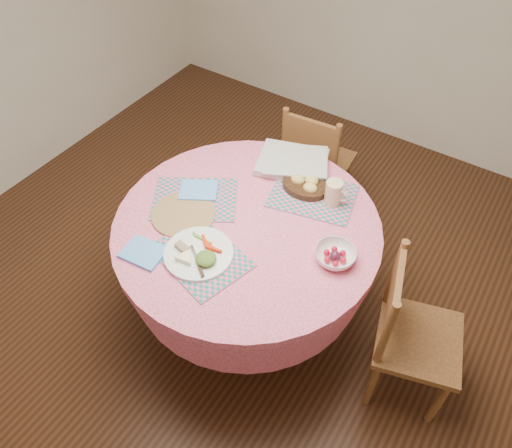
# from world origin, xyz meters

# --- Properties ---
(ground) EXTENTS (4.00, 4.00, 0.00)m
(ground) POSITION_xyz_m (0.00, 0.00, 0.00)
(ground) COLOR #331C0F
(ground) RESTS_ON ground
(room_envelope) EXTENTS (4.01, 4.01, 2.71)m
(room_envelope) POSITION_xyz_m (0.00, 0.00, 1.71)
(room_envelope) COLOR silver
(room_envelope) RESTS_ON ground
(dining_table) EXTENTS (1.24, 1.24, 0.75)m
(dining_table) POSITION_xyz_m (0.00, 0.00, 0.56)
(dining_table) COLOR pink
(dining_table) RESTS_ON ground
(chair_right) EXTENTS (0.47, 0.48, 0.85)m
(chair_right) POSITION_xyz_m (0.83, 0.08, 0.45)
(chair_right) COLOR brown
(chair_right) RESTS_ON ground
(chair_back) EXTENTS (0.42, 0.40, 0.84)m
(chair_back) POSITION_xyz_m (-0.11, 0.90, 0.44)
(chair_back) COLOR brown
(chair_back) RESTS_ON ground
(placemat_front) EXTENTS (0.47, 0.40, 0.01)m
(placemat_front) POSITION_xyz_m (-0.06, -0.27, 0.75)
(placemat_front) COLOR #157870
(placemat_front) RESTS_ON dining_table
(placemat_left) EXTENTS (0.50, 0.46, 0.01)m
(placemat_left) POSITION_xyz_m (-0.30, -0.00, 0.75)
(placemat_left) COLOR #157870
(placemat_left) RESTS_ON dining_table
(placemat_back) EXTENTS (0.46, 0.38, 0.01)m
(placemat_back) POSITION_xyz_m (0.16, 0.33, 0.75)
(placemat_back) COLOR #157870
(placemat_back) RESTS_ON dining_table
(wicker_trivet) EXTENTS (0.30, 0.30, 0.01)m
(wicker_trivet) POSITION_xyz_m (-0.28, -0.11, 0.76)
(wicker_trivet) COLOR olive
(wicker_trivet) RESTS_ON dining_table
(napkin_near) EXTENTS (0.19, 0.16, 0.01)m
(napkin_near) POSITION_xyz_m (-0.28, -0.39, 0.76)
(napkin_near) COLOR #5E9CF3
(napkin_near) RESTS_ON dining_table
(napkin_far) EXTENTS (0.23, 0.21, 0.01)m
(napkin_far) POSITION_xyz_m (-0.31, 0.05, 0.76)
(napkin_far) COLOR #5E9CF3
(napkin_far) RESTS_ON placemat_left
(dinner_plate) EXTENTS (0.30, 0.30, 0.05)m
(dinner_plate) POSITION_xyz_m (-0.07, -0.27, 0.77)
(dinner_plate) COLOR white
(dinner_plate) RESTS_ON placemat_front
(bread_bowl) EXTENTS (0.23, 0.23, 0.08)m
(bread_bowl) POSITION_xyz_m (0.11, 0.35, 0.78)
(bread_bowl) COLOR black
(bread_bowl) RESTS_ON placemat_back
(latte_mug) EXTENTS (0.12, 0.08, 0.12)m
(latte_mug) POSITION_xyz_m (0.27, 0.34, 0.82)
(latte_mug) COLOR beige
(latte_mug) RESTS_ON placemat_back
(fruit_bowl) EXTENTS (0.22, 0.22, 0.06)m
(fruit_bowl) POSITION_xyz_m (0.43, 0.03, 0.78)
(fruit_bowl) COLOR white
(fruit_bowl) RESTS_ON dining_table
(newspaper_stack) EXTENTS (0.42, 0.37, 0.04)m
(newspaper_stack) POSITION_xyz_m (-0.03, 0.47, 0.78)
(newspaper_stack) COLOR silver
(newspaper_stack) RESTS_ON dining_table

